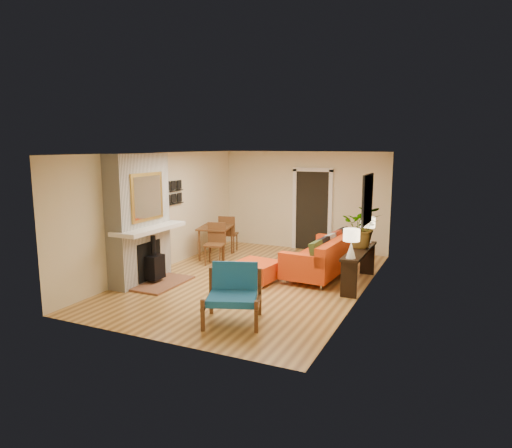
{
  "coord_description": "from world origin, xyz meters",
  "views": [
    {
      "loc": [
        3.87,
        -8.23,
        2.75
      ],
      "look_at": [
        0.0,
        0.2,
        1.15
      ],
      "focal_mm": 32.0,
      "sensor_mm": 36.0,
      "label": 1
    }
  ],
  "objects_px": {
    "sofa": "(325,256)",
    "ottoman": "(256,270)",
    "dining_table": "(219,232)",
    "houseplant": "(362,226)",
    "blue_chair": "(233,290)",
    "console_table": "(359,257)",
    "lamp_far": "(368,227)",
    "lamp_near": "(351,240)"
  },
  "relations": [
    {
      "from": "dining_table",
      "to": "houseplant",
      "type": "distance_m",
      "value": 3.72
    },
    {
      "from": "lamp_far",
      "to": "console_table",
      "type": "bearing_deg",
      "value": -90.0
    },
    {
      "from": "sofa",
      "to": "ottoman",
      "type": "relative_size",
      "value": 2.62
    },
    {
      "from": "dining_table",
      "to": "ottoman",
      "type": "bearing_deg",
      "value": -41.08
    },
    {
      "from": "ottoman",
      "to": "houseplant",
      "type": "distance_m",
      "value": 2.32
    },
    {
      "from": "sofa",
      "to": "lamp_far",
      "type": "bearing_deg",
      "value": 19.34
    },
    {
      "from": "ottoman",
      "to": "lamp_far",
      "type": "height_order",
      "value": "lamp_far"
    },
    {
      "from": "sofa",
      "to": "dining_table",
      "type": "bearing_deg",
      "value": 172.3
    },
    {
      "from": "lamp_near",
      "to": "blue_chair",
      "type": "bearing_deg",
      "value": -126.67
    },
    {
      "from": "sofa",
      "to": "houseplant",
      "type": "xyz_separation_m",
      "value": [
        0.81,
        -0.23,
        0.75
      ]
    },
    {
      "from": "sofa",
      "to": "lamp_far",
      "type": "xyz_separation_m",
      "value": [
        0.82,
        0.29,
        0.66
      ]
    },
    {
      "from": "ottoman",
      "to": "lamp_near",
      "type": "xyz_separation_m",
      "value": [
        1.96,
        -0.13,
        0.82
      ]
    },
    {
      "from": "ottoman",
      "to": "houseplant",
      "type": "height_order",
      "value": "houseplant"
    },
    {
      "from": "blue_chair",
      "to": "lamp_near",
      "type": "relative_size",
      "value": 2.03
    },
    {
      "from": "lamp_near",
      "to": "houseplant",
      "type": "relative_size",
      "value": 0.63
    },
    {
      "from": "ottoman",
      "to": "console_table",
      "type": "height_order",
      "value": "console_table"
    },
    {
      "from": "sofa",
      "to": "houseplant",
      "type": "distance_m",
      "value": 1.13
    },
    {
      "from": "blue_chair",
      "to": "console_table",
      "type": "xyz_separation_m",
      "value": [
        1.42,
        2.67,
        0.09
      ]
    },
    {
      "from": "blue_chair",
      "to": "houseplant",
      "type": "bearing_deg",
      "value": 64.04
    },
    {
      "from": "console_table",
      "to": "houseplant",
      "type": "relative_size",
      "value": 2.16
    },
    {
      "from": "console_table",
      "to": "sofa",
      "type": "bearing_deg",
      "value": 150.74
    },
    {
      "from": "console_table",
      "to": "houseplant",
      "type": "height_order",
      "value": "houseplant"
    },
    {
      "from": "console_table",
      "to": "lamp_near",
      "type": "xyz_separation_m",
      "value": [
        0.0,
        -0.76,
        0.49
      ]
    },
    {
      "from": "ottoman",
      "to": "console_table",
      "type": "xyz_separation_m",
      "value": [
        1.96,
        0.63,
        0.34
      ]
    },
    {
      "from": "sofa",
      "to": "console_table",
      "type": "xyz_separation_m",
      "value": [
        0.82,
        -0.46,
        0.18
      ]
    },
    {
      "from": "dining_table",
      "to": "houseplant",
      "type": "relative_size",
      "value": 2.14
    },
    {
      "from": "lamp_near",
      "to": "lamp_far",
      "type": "relative_size",
      "value": 1.0
    },
    {
      "from": "lamp_near",
      "to": "ottoman",
      "type": "bearing_deg",
      "value": 176.28
    },
    {
      "from": "dining_table",
      "to": "houseplant",
      "type": "height_order",
      "value": "houseplant"
    },
    {
      "from": "ottoman",
      "to": "lamp_near",
      "type": "bearing_deg",
      "value": -3.72
    },
    {
      "from": "dining_table",
      "to": "lamp_far",
      "type": "distance_m",
      "value": 3.67
    },
    {
      "from": "sofa",
      "to": "console_table",
      "type": "distance_m",
      "value": 0.96
    },
    {
      "from": "sofa",
      "to": "blue_chair",
      "type": "xyz_separation_m",
      "value": [
        -0.6,
        -3.13,
        0.09
      ]
    },
    {
      "from": "lamp_far",
      "to": "houseplant",
      "type": "distance_m",
      "value": 0.53
    },
    {
      "from": "console_table",
      "to": "dining_table",
      "type": "bearing_deg",
      "value": 166.99
    },
    {
      "from": "sofa",
      "to": "houseplant",
      "type": "height_order",
      "value": "houseplant"
    },
    {
      "from": "dining_table",
      "to": "lamp_far",
      "type": "xyz_separation_m",
      "value": [
        3.65,
        -0.09,
        0.43
      ]
    },
    {
      "from": "lamp_far",
      "to": "houseplant",
      "type": "xyz_separation_m",
      "value": [
        -0.01,
        -0.52,
        0.09
      ]
    },
    {
      "from": "dining_table",
      "to": "lamp_near",
      "type": "xyz_separation_m",
      "value": [
        3.65,
        -1.6,
        0.43
      ]
    },
    {
      "from": "lamp_far",
      "to": "lamp_near",
      "type": "bearing_deg",
      "value": -90.0
    },
    {
      "from": "blue_chair",
      "to": "houseplant",
      "type": "relative_size",
      "value": 1.28
    },
    {
      "from": "dining_table",
      "to": "lamp_near",
      "type": "relative_size",
      "value": 3.39
    }
  ]
}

